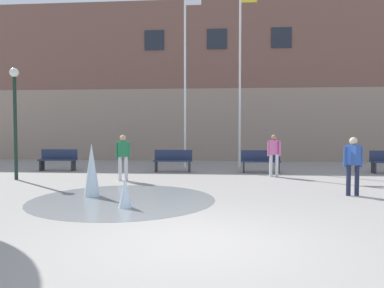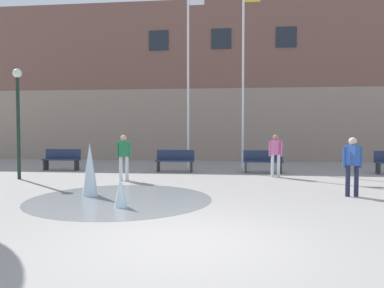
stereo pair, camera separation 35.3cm
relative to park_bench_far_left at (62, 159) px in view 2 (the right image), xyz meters
The scene contains 12 objects.
ground_plane 11.66m from the park_bench_far_left, 54.89° to the right, with size 100.00×100.00×0.00m, color gray.
library_building 11.48m from the park_bench_far_left, 51.51° to the left, with size 36.00×6.05×8.96m.
splash_fountain 7.31m from the park_bench_far_left, 56.01° to the right, with size 4.73×4.73×1.44m.
park_bench_far_left is the anchor object (origin of this frame).
park_bench_under_left_flagpole 4.98m from the park_bench_far_left, ahead, with size 1.60×0.44×0.91m.
park_bench_center 8.63m from the park_bench_far_left, ahead, with size 1.60×0.44×0.91m.
teen_by_trashcan 9.09m from the park_bench_far_left, ahead, with size 0.50×0.39×1.59m.
adult_in_red 4.58m from the park_bench_far_left, 37.50° to the right, with size 0.50×0.30×1.59m.
adult_near_bench 11.76m from the park_bench_far_left, 25.56° to the right, with size 0.50×0.39×1.59m.
flagpole_left 6.91m from the park_bench_far_left, 20.28° to the left, with size 0.80×0.10×8.35m.
flagpole_right 9.02m from the park_bench_far_left, 14.05° to the left, with size 0.80×0.10×8.40m.
lamp_post_left_lane 3.55m from the park_bench_far_left, 94.67° to the right, with size 0.32×0.32×3.94m.
Camera 2 is at (0.78, -5.91, 1.84)m, focal length 35.00 mm.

